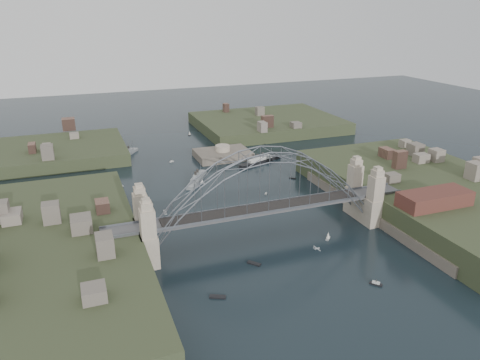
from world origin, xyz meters
name	(u,v)px	position (x,y,z in m)	size (l,w,h in m)	color
ground	(263,236)	(0.00, 0.00, 0.00)	(500.00, 500.00, 0.00)	black
bridge	(264,194)	(0.00, 0.00, 12.32)	(84.00, 13.80, 24.60)	#4F4F52
shore_west	(34,270)	(-57.32, 0.00, 1.97)	(50.50, 90.00, 12.00)	#313A21
shore_east	(432,200)	(57.32, 0.00, 1.97)	(50.50, 90.00, 12.00)	#313A21
headland_nw	(50,157)	(-55.00, 95.00, 0.50)	(60.00, 45.00, 9.00)	#313A21
headland_ne	(267,127)	(50.00, 110.00, 0.75)	(70.00, 55.00, 9.50)	#313A21
fort_island	(223,159)	(12.00, 70.00, -0.34)	(22.00, 16.00, 9.40)	#60564B
wharf_shed	(435,199)	(44.00, -14.00, 10.00)	(20.00, 8.00, 4.00)	#592D26
finger_pier	(454,257)	(39.00, -28.00, 0.70)	(4.00, 22.00, 1.40)	#4F4F52
naval_cruiser_near	(197,179)	(-5.48, 47.42, 0.85)	(11.60, 16.79, 5.46)	gray
naval_cruiser_far	(128,153)	(-24.36, 87.67, 0.79)	(10.27, 13.48, 5.06)	gray
ocean_liner	(260,161)	(23.96, 58.68, 0.81)	(20.94, 10.49, 5.24)	black
aeroplane	(316,249)	(4.57, -20.15, 5.76)	(1.49, 2.76, 0.40)	silver
small_boat_a	(165,212)	(-21.90, 24.22, 0.28)	(1.33, 2.92, 1.43)	silver
small_boat_b	(266,194)	(12.77, 27.28, 0.15)	(1.34, 1.70, 0.45)	silver
small_boat_c	(254,264)	(-7.92, -12.56, 0.15)	(3.03, 3.32, 0.45)	silver
small_boat_d	(292,178)	(27.81, 37.56, 0.15)	(2.17, 2.10, 0.45)	silver
small_boat_e	(120,184)	(-31.70, 52.50, 0.67)	(1.88, 3.71, 2.38)	silver
small_boat_f	(202,181)	(-4.38, 44.26, 0.99)	(1.70, 1.63, 2.38)	silver
small_boat_g	(376,284)	(14.26, -30.37, 0.28)	(2.49, 2.67, 1.43)	silver
small_boat_h	(172,161)	(-9.11, 72.05, 0.29)	(1.79, 1.19, 1.43)	silver
small_boat_i	(334,200)	(30.17, 12.89, 0.85)	(2.55, 1.16, 2.38)	silver
small_boat_j	(218,297)	(-20.38, -22.45, 0.15)	(3.68, 2.58, 0.45)	silver
small_boat_k	(189,133)	(8.34, 109.93, 0.97)	(1.63, 1.84, 2.38)	silver
small_boat_l	(114,205)	(-35.76, 35.33, 0.15)	(2.62, 1.69, 0.45)	silver
small_boat_m	(328,236)	(15.54, -7.69, 0.86)	(2.24, 2.28, 2.38)	silver
small_boat_n	(262,142)	(35.56, 83.59, 0.74)	(3.13, 2.57, 2.38)	silver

